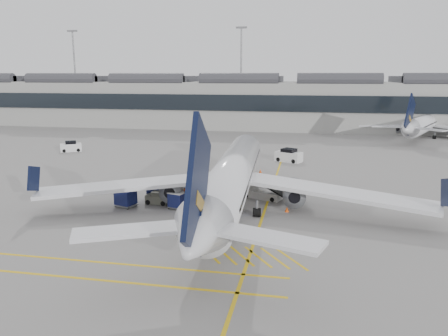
% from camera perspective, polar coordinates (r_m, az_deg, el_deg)
% --- Properties ---
extents(ground, '(220.00, 220.00, 0.00)m').
position_cam_1_polar(ground, '(40.61, -9.50, -6.33)').
color(ground, gray).
rests_on(ground, ground).
extents(terminal, '(200.00, 20.45, 12.40)m').
position_cam_1_polar(terminal, '(109.03, 3.71, 8.62)').
color(terminal, '#9E9E99').
rests_on(terminal, ground).
extents(light_masts, '(113.00, 0.60, 25.45)m').
position_cam_1_polar(light_masts, '(123.02, 3.83, 12.90)').
color(light_masts, slate).
rests_on(light_masts, ground).
extents(apron_markings, '(0.25, 60.00, 0.01)m').
position_cam_1_polar(apron_markings, '(47.91, 6.06, -3.36)').
color(apron_markings, gold).
rests_on(apron_markings, ground).
extents(airliner_main, '(37.06, 40.58, 10.78)m').
position_cam_1_polar(airliner_main, '(41.39, 1.00, -1.25)').
color(airliner_main, silver).
rests_on(airliner_main, ground).
extents(airliner_far, '(30.37, 33.52, 9.56)m').
position_cam_1_polar(airliner_far, '(99.68, 24.79, 5.29)').
color(airliner_far, silver).
rests_on(airliner_far, ground).
extents(belt_loader, '(5.12, 3.03, 2.03)m').
position_cam_1_polar(belt_loader, '(46.14, 4.91, -3.19)').
color(belt_loader, beige).
rests_on(belt_loader, ground).
extents(baggage_cart_a, '(2.15, 1.99, 1.83)m').
position_cam_1_polar(baggage_cart_a, '(40.60, 0.95, -4.72)').
color(baggage_cart_a, gray).
rests_on(baggage_cart_a, ground).
extents(baggage_cart_b, '(1.62, 1.37, 1.60)m').
position_cam_1_polar(baggage_cart_b, '(45.46, -9.06, -3.18)').
color(baggage_cart_b, gray).
rests_on(baggage_cart_b, ground).
extents(baggage_cart_c, '(1.85, 1.66, 1.64)m').
position_cam_1_polar(baggage_cart_c, '(42.54, -6.14, -4.14)').
color(baggage_cart_c, gray).
rests_on(baggage_cart_c, ground).
extents(baggage_cart_d, '(2.28, 2.07, 1.98)m').
position_cam_1_polar(baggage_cart_d, '(43.89, -12.74, -3.62)').
color(baggage_cart_d, gray).
rests_on(baggage_cart_d, ground).
extents(ramp_agent_a, '(0.69, 0.74, 1.69)m').
position_cam_1_polar(ramp_agent_a, '(43.93, -2.79, -3.60)').
color(ramp_agent_a, orange).
rests_on(ramp_agent_a, ground).
extents(ramp_agent_b, '(0.96, 0.75, 1.98)m').
position_cam_1_polar(ramp_agent_b, '(42.75, -5.04, -3.88)').
color(ramp_agent_b, '#ED4E0C').
rests_on(ramp_agent_b, ground).
extents(pushback_tug, '(2.35, 1.56, 1.26)m').
position_cam_1_polar(pushback_tug, '(44.45, -8.63, -3.92)').
color(pushback_tug, '#5D5E4F').
rests_on(pushback_tug, ground).
extents(safety_cone_nose, '(0.35, 0.35, 0.49)m').
position_cam_1_polar(safety_cone_nose, '(57.86, 4.77, -0.39)').
color(safety_cone_nose, '#F24C0A').
rests_on(safety_cone_nose, ground).
extents(safety_cone_engine, '(0.39, 0.39, 0.54)m').
position_cam_1_polar(safety_cone_engine, '(41.85, 8.22, -5.34)').
color(safety_cone_engine, '#F24C0A').
rests_on(safety_cone_engine, ground).
extents(service_van_left, '(3.78, 3.19, 1.74)m').
position_cam_1_polar(service_van_left, '(78.18, -19.36, 2.63)').
color(service_van_left, silver).
rests_on(service_van_left, ground).
extents(service_van_mid, '(2.31, 4.10, 2.03)m').
position_cam_1_polar(service_van_mid, '(74.80, -3.03, 3.00)').
color(service_van_mid, silver).
rests_on(service_van_mid, ground).
extents(service_van_right, '(4.26, 3.38, 1.96)m').
position_cam_1_polar(service_van_right, '(65.76, 8.45, 1.59)').
color(service_van_right, silver).
rests_on(service_van_right, ground).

